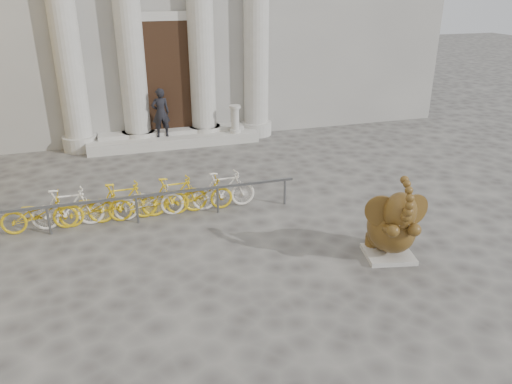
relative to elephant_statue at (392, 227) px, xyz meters
name	(u,v)px	position (x,y,z in m)	size (l,w,h in m)	color
ground	(246,286)	(-3.22, -0.17, -0.72)	(80.00, 80.00, 0.00)	#474442
entrance_steps	(174,140)	(-3.22, 9.23, -0.54)	(6.00, 1.20, 0.36)	#A8A59E
elephant_statue	(392,227)	(0.00, 0.00, 0.00)	(1.30, 1.54, 1.98)	#A8A59E
bike_rack	(135,200)	(-5.01, 3.48, -0.22)	(8.00, 0.53, 1.00)	slate
pedestrian	(161,113)	(-3.63, 9.17, 0.49)	(0.62, 0.41, 1.71)	black
balustrade_post	(235,120)	(-1.03, 8.93, 0.10)	(0.40, 0.40, 0.99)	#A8A59E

